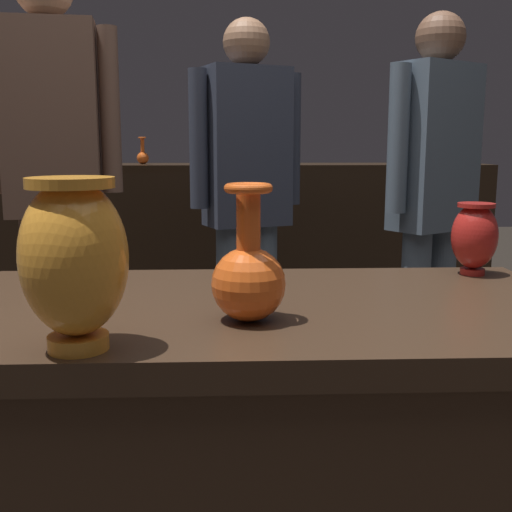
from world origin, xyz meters
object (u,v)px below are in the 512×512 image
vase_tall_behind (74,258)px  visitor_center_back (247,189)px  vase_centerpiece (249,275)px  shelf_vase_left (143,156)px  visitor_near_right (433,191)px  visitor_near_left (54,169)px  shelf_vase_center (242,144)px  vase_left_accent (475,236)px  shelf_vase_far_right (441,143)px

vase_tall_behind → visitor_center_back: bearing=79.9°
vase_centerpiece → shelf_vase_left: shelf_vase_left is taller
visitor_near_right → visitor_center_back: bearing=-44.9°
visitor_near_left → vase_centerpiece: bearing=111.0°
shelf_vase_center → vase_left_accent: bearing=-75.9°
vase_left_accent → visitor_center_back: visitor_center_back is taller
vase_centerpiece → shelf_vase_center: 2.33m
vase_tall_behind → visitor_near_right: 1.76m
vase_centerpiece → visitor_near_right: visitor_near_right is taller
vase_left_accent → vase_tall_behind: bearing=-147.2°
visitor_near_right → shelf_vase_far_right: bearing=-142.8°
vase_left_accent → visitor_near_left: size_ratio=0.10×
visitor_near_right → shelf_vase_left: bearing=-72.3°
vase_tall_behind → vase_left_accent: vase_tall_behind is taller
shelf_vase_left → vase_left_accent: bearing=-62.6°
visitor_near_left → visitor_near_right: bearing=177.1°
vase_centerpiece → visitor_near_left: bearing=118.2°
shelf_vase_left → visitor_near_left: 1.12m
shelf_vase_left → visitor_near_right: visitor_near_right is taller
vase_centerpiece → visitor_near_left: (-0.65, 1.21, 0.13)m
shelf_vase_center → vase_tall_behind: bearing=-96.5°
visitor_center_back → shelf_vase_far_right: bearing=-165.3°
vase_tall_behind → shelf_vase_far_right: bearing=61.0°
vase_centerpiece → vase_left_accent: 0.63m
shelf_vase_far_right → visitor_near_right: bearing=-109.8°
shelf_vase_center → visitor_near_right: 1.24m
shelf_vase_far_right → visitor_near_left: bearing=-149.0°
vase_left_accent → shelf_vase_center: size_ratio=0.77×
shelf_vase_left → visitor_near_right: (1.23, -1.00, -0.12)m
shelf_vase_far_right → vase_left_accent: bearing=-106.2°
shelf_vase_center → visitor_center_back: bearing=-89.7°
shelf_vase_center → shelf_vase_left: shelf_vase_center is taller
shelf_vase_left → visitor_near_left: size_ratio=0.08×
visitor_near_left → vase_tall_behind: bearing=99.1°
vase_left_accent → visitor_near_left: 1.45m
shelf_vase_left → visitor_center_back: 1.01m
visitor_near_left → shelf_vase_far_right: bearing=-156.2°
vase_left_accent → visitor_near_right: (0.21, 0.96, 0.03)m
vase_centerpiece → vase_tall_behind: bearing=-150.5°
shelf_vase_far_right → visitor_near_left: size_ratio=0.12×
vase_left_accent → visitor_near_left: bearing=144.0°
visitor_center_back → visitor_near_left: 0.73m
vase_left_accent → shelf_vase_left: size_ratio=1.16×
shelf_vase_far_right → visitor_center_back: bearing=-142.9°
visitor_near_right → visitor_center_back: visitor_center_back is taller
vase_centerpiece → vase_tall_behind: (-0.25, -0.14, 0.06)m
shelf_vase_center → shelf_vase_left: (-0.52, -0.01, -0.06)m
shelf_vase_left → visitor_center_back: (0.53, -0.85, -0.11)m
vase_left_accent → visitor_near_right: visitor_near_right is taller
shelf_vase_far_right → shelf_vase_left: size_ratio=1.47×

